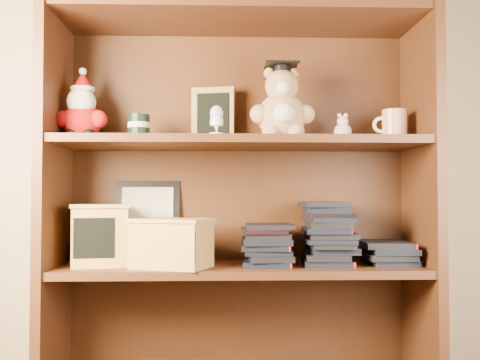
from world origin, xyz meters
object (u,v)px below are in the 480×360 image
(bookcase, at_px, (239,193))
(teacher_mug, at_px, (394,125))
(treats_box, at_px, (100,234))
(grad_teddy_bear, at_px, (282,110))

(bookcase, bearing_deg, teacher_mug, -5.79)
(bookcase, bearing_deg, treats_box, -173.31)
(bookcase, xyz_separation_m, teacher_mug, (0.50, -0.05, 0.22))
(bookcase, height_order, teacher_mug, bookcase)
(bookcase, relative_size, treats_box, 7.76)
(grad_teddy_bear, relative_size, treats_box, 1.22)
(bookcase, xyz_separation_m, treats_box, (-0.44, -0.05, -0.13))
(grad_teddy_bear, xyz_separation_m, treats_box, (-0.57, 0.01, -0.40))
(bookcase, xyz_separation_m, grad_teddy_bear, (0.14, -0.06, 0.27))
(bookcase, bearing_deg, grad_teddy_bear, -23.10)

